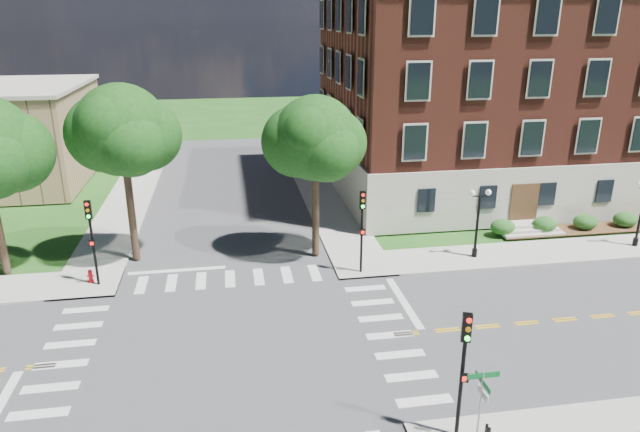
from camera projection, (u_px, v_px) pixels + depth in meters
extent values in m
plane|color=#1D4A15|center=(233.00, 350.00, 25.22)|extent=(160.00, 160.00, 0.00)
cube|color=#3D3D3F|center=(233.00, 349.00, 25.22)|extent=(90.00, 12.00, 0.01)
cube|color=#3D3D3F|center=(233.00, 349.00, 25.22)|extent=(12.00, 90.00, 0.01)
cube|color=#9E9B93|center=(598.00, 248.00, 35.92)|extent=(34.00, 3.50, 0.12)
cube|color=#9E9B93|center=(320.00, 190.00, 47.76)|extent=(3.50, 34.00, 0.12)
cube|color=#9E9B93|center=(129.00, 199.00, 45.39)|extent=(3.50, 34.00, 0.12)
cube|color=silver|center=(404.00, 302.00, 29.36)|extent=(0.40, 5.50, 0.00)
cube|color=#A6A092|center=(510.00, 160.00, 48.59)|extent=(30.00, 20.00, 4.20)
cube|color=#5E261A|center=(521.00, 63.00, 45.91)|extent=(29.55, 19.70, 11.80)
cube|color=#472D19|center=(524.00, 204.00, 38.79)|extent=(2.00, 0.10, 2.80)
cylinder|color=#312018|center=(0.00, 236.00, 31.67)|extent=(0.44, 0.44, 4.50)
cylinder|color=#312018|center=(132.00, 218.00, 33.41)|extent=(0.44, 0.44, 5.21)
sphere|color=#103D14|center=(122.00, 130.00, 31.66)|extent=(5.19, 5.19, 5.19)
cylinder|color=#312018|center=(316.00, 218.00, 34.12)|extent=(0.44, 0.44, 4.75)
sphere|color=#103D14|center=(315.00, 138.00, 32.49)|extent=(4.92, 4.92, 4.92)
cylinder|color=black|center=(461.00, 389.00, 19.30)|extent=(0.14, 0.14, 3.80)
cube|color=black|center=(467.00, 327.00, 18.50)|extent=(0.37, 0.31, 1.00)
cylinder|color=red|center=(469.00, 321.00, 18.27)|extent=(0.19, 0.10, 0.18)
cylinder|color=orange|center=(468.00, 330.00, 18.38)|extent=(0.19, 0.10, 0.18)
cylinder|color=#19E533|center=(467.00, 338.00, 18.49)|extent=(0.19, 0.10, 0.18)
cube|color=black|center=(464.00, 378.00, 18.94)|extent=(0.32, 0.21, 0.30)
cylinder|color=black|center=(361.00, 241.00, 31.90)|extent=(0.14, 0.14, 3.80)
cube|color=black|center=(363.00, 200.00, 31.10)|extent=(0.35, 0.26, 1.00)
cylinder|color=red|center=(363.00, 195.00, 30.86)|extent=(0.19, 0.07, 0.18)
cylinder|color=orange|center=(363.00, 201.00, 30.97)|extent=(0.19, 0.07, 0.18)
cylinder|color=#19E533|center=(363.00, 207.00, 31.09)|extent=(0.19, 0.07, 0.18)
cube|color=black|center=(362.00, 232.00, 31.53)|extent=(0.31, 0.16, 0.30)
cylinder|color=black|center=(94.00, 252.00, 30.39)|extent=(0.14, 0.14, 3.80)
cube|color=black|center=(88.00, 210.00, 29.58)|extent=(0.33, 0.23, 1.00)
cylinder|color=red|center=(87.00, 204.00, 29.35)|extent=(0.18, 0.06, 0.18)
cylinder|color=orange|center=(87.00, 211.00, 29.46)|extent=(0.18, 0.06, 0.18)
cylinder|color=#19E533|center=(88.00, 217.00, 29.57)|extent=(0.18, 0.06, 0.18)
cube|color=black|center=(92.00, 243.00, 30.02)|extent=(0.30, 0.13, 0.30)
cylinder|color=black|center=(474.00, 253.00, 34.50)|extent=(0.32, 0.32, 0.50)
cylinder|color=black|center=(477.00, 227.00, 33.94)|extent=(0.16, 0.16, 3.80)
cube|color=black|center=(480.00, 196.00, 33.29)|extent=(1.00, 0.06, 0.06)
sphere|color=white|center=(472.00, 193.00, 33.14)|extent=(0.36, 0.36, 0.36)
sphere|color=white|center=(488.00, 192.00, 33.30)|extent=(0.36, 0.36, 0.36)
cylinder|color=black|center=(635.00, 242.00, 36.12)|extent=(0.32, 0.32, 0.50)
cylinder|color=black|center=(640.00, 217.00, 35.57)|extent=(0.16, 0.16, 3.80)
sphere|color=white|center=(640.00, 185.00, 34.77)|extent=(0.36, 0.36, 0.36)
cylinder|color=gray|center=(479.00, 413.00, 18.70)|extent=(0.07, 0.07, 3.10)
cube|color=#0B5F29|center=(484.00, 375.00, 18.22)|extent=(1.10, 0.03, 0.20)
cube|color=#0B5F29|center=(483.00, 382.00, 18.30)|extent=(0.03, 1.10, 0.20)
cube|color=silver|center=(483.00, 394.00, 18.46)|extent=(0.03, 0.75, 0.25)
cube|color=black|center=(488.00, 431.00, 18.63)|extent=(0.14, 0.08, 0.22)
cylinder|color=red|center=(91.00, 281.00, 31.26)|extent=(0.32, 0.32, 0.10)
cylinder|color=red|center=(91.00, 277.00, 31.17)|extent=(0.22, 0.22, 0.60)
sphere|color=red|center=(90.00, 272.00, 31.06)|extent=(0.24, 0.24, 0.24)
cylinder|color=red|center=(90.00, 276.00, 31.15)|extent=(0.35, 0.12, 0.12)
cylinder|color=red|center=(90.00, 276.00, 31.15)|extent=(0.12, 0.35, 0.12)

